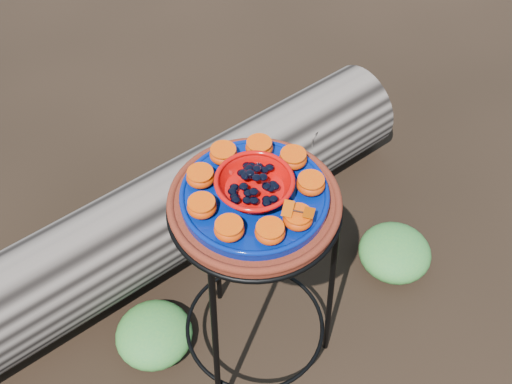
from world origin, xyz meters
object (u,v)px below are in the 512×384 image
cobalt_plate (255,196)px  red_bowl (254,186)px  plant_stand (255,289)px  terracotta_saucer (255,204)px  driftwood_log (180,209)px

cobalt_plate → red_bowl: red_bowl is taller
plant_stand → cobalt_plate: 0.39m
cobalt_plate → red_bowl: 0.03m
terracotta_saucer → driftwood_log: 0.75m
red_bowl → terracotta_saucer: bearing=0.0°
cobalt_plate → driftwood_log: 0.77m
cobalt_plate → driftwood_log: cobalt_plate is taller
plant_stand → red_bowl: size_ratio=4.21×
cobalt_plate → driftwood_log: (0.01, 0.50, -0.58)m
cobalt_plate → driftwood_log: size_ratio=0.19×
plant_stand → cobalt_plate: (0.00, 0.00, 0.39)m
cobalt_plate → plant_stand: bearing=0.0°
red_bowl → cobalt_plate: bearing=0.0°
plant_stand → red_bowl: red_bowl is taller
driftwood_log → red_bowl: bearing=-91.7°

